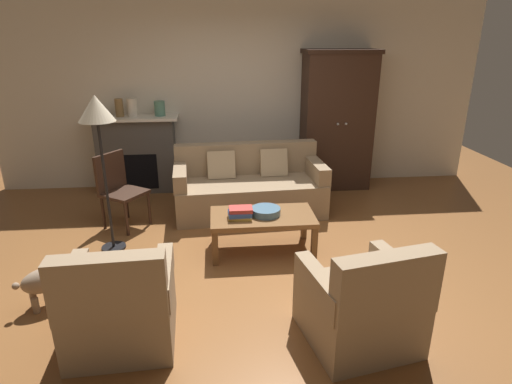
% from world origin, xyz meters
% --- Properties ---
extents(ground_plane, '(9.60, 9.60, 0.00)m').
position_xyz_m(ground_plane, '(0.00, 0.00, 0.00)').
color(ground_plane, brown).
extents(back_wall, '(7.20, 0.10, 2.80)m').
position_xyz_m(back_wall, '(0.00, 2.55, 1.40)').
color(back_wall, silver).
rests_on(back_wall, ground).
extents(fireplace, '(1.26, 0.48, 1.12)m').
position_xyz_m(fireplace, '(-1.55, 2.30, 0.57)').
color(fireplace, '#4C4947').
rests_on(fireplace, ground).
extents(armoire, '(1.06, 0.57, 2.02)m').
position_xyz_m(armoire, '(1.40, 2.22, 1.01)').
color(armoire, '#382319').
rests_on(armoire, ground).
extents(couch, '(1.96, 0.96, 0.86)m').
position_xyz_m(couch, '(0.02, 1.34, 0.32)').
color(couch, '#937A5B').
rests_on(couch, ground).
extents(coffee_table, '(1.10, 0.60, 0.42)m').
position_xyz_m(coffee_table, '(0.07, 0.21, 0.37)').
color(coffee_table, brown).
rests_on(coffee_table, ground).
extents(fruit_bowl, '(0.31, 0.31, 0.08)m').
position_xyz_m(fruit_bowl, '(0.11, 0.21, 0.46)').
color(fruit_bowl, slate).
rests_on(fruit_bowl, coffee_table).
extents(book_stack, '(0.25, 0.19, 0.12)m').
position_xyz_m(book_stack, '(-0.17, 0.15, 0.48)').
color(book_stack, gold).
rests_on(book_stack, coffee_table).
extents(mantel_vase_bronze, '(0.11, 0.11, 0.25)m').
position_xyz_m(mantel_vase_bronze, '(-1.73, 2.28, 1.25)').
color(mantel_vase_bronze, olive).
rests_on(mantel_vase_bronze, fireplace).
extents(mantel_vase_cream, '(0.14, 0.14, 0.26)m').
position_xyz_m(mantel_vase_cream, '(-1.55, 2.28, 1.25)').
color(mantel_vase_cream, beige).
rests_on(mantel_vase_cream, fireplace).
extents(mantel_vase_jade, '(0.15, 0.15, 0.21)m').
position_xyz_m(mantel_vase_jade, '(-1.17, 2.28, 1.22)').
color(mantel_vase_jade, slate).
rests_on(mantel_vase_jade, fireplace).
extents(armchair_near_left, '(0.81, 0.80, 0.88)m').
position_xyz_m(armchair_near_left, '(-1.15, -1.16, 0.32)').
color(armchair_near_left, '#997F60').
rests_on(armchair_near_left, ground).
extents(armchair_near_right, '(0.90, 0.90, 0.88)m').
position_xyz_m(armchair_near_right, '(0.65, -1.32, 0.32)').
color(armchair_near_right, '#997F60').
rests_on(armchair_near_right, ground).
extents(side_chair_wooden, '(0.61, 0.61, 0.90)m').
position_xyz_m(side_chair_wooden, '(-1.58, 1.04, 0.51)').
color(side_chair_wooden, '#382319').
rests_on(side_chair_wooden, ground).
extents(floor_lamp, '(0.36, 0.36, 1.67)m').
position_xyz_m(floor_lamp, '(-1.55, 0.42, 1.44)').
color(floor_lamp, black).
rests_on(floor_lamp, ground).
extents(dog, '(0.52, 0.37, 0.39)m').
position_xyz_m(dog, '(-1.85, -0.59, 0.25)').
color(dog, gray).
rests_on(dog, ground).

